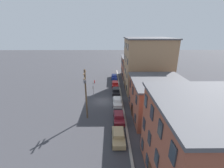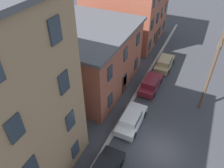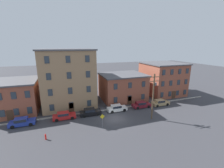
% 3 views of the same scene
% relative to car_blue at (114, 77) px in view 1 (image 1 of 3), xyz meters
% --- Properties ---
extents(ground_plane, '(200.00, 200.00, 0.00)m').
position_rel_car_blue_xyz_m(ground_plane, '(17.03, -3.18, -0.75)').
color(ground_plane, '#38383D').
extents(kerb_strip, '(56.00, 0.36, 0.16)m').
position_rel_car_blue_xyz_m(kerb_strip, '(17.03, 1.32, -0.67)').
color(kerb_strip, '#9E998E').
rests_on(kerb_strip, ground_plane).
extents(apartment_corner, '(9.90, 10.07, 7.03)m').
position_rel_car_blue_xyz_m(apartment_corner, '(-2.57, 7.59, 2.78)').
color(apartment_corner, brown).
rests_on(apartment_corner, ground_plane).
extents(apartment_midblock, '(12.33, 11.52, 13.58)m').
position_rel_car_blue_xyz_m(apartment_midblock, '(9.05, 8.33, 6.05)').
color(apartment_midblock, '#9E7A56').
rests_on(apartment_midblock, ground_plane).
extents(apartment_far, '(11.70, 9.86, 6.94)m').
position_rel_car_blue_xyz_m(apartment_far, '(23.12, 7.49, 2.73)').
color(apartment_far, brown).
rests_on(apartment_far, ground_plane).
extents(apartment_annex, '(10.81, 11.43, 9.39)m').
position_rel_car_blue_xyz_m(apartment_annex, '(36.54, 8.28, 3.96)').
color(apartment_annex, brown).
rests_on(apartment_annex, ground_plane).
extents(car_blue, '(4.40, 1.92, 1.43)m').
position_rel_car_blue_xyz_m(car_blue, '(0.00, 0.00, 0.00)').
color(car_blue, '#233899').
rests_on(car_blue, ground_plane).
extents(car_red, '(4.40, 1.92, 1.43)m').
position_rel_car_blue_xyz_m(car_red, '(7.38, 0.09, 0.00)').
color(car_red, '#B21E1E').
rests_on(car_red, ground_plane).
extents(car_black, '(4.40, 1.92, 1.43)m').
position_rel_car_blue_xyz_m(car_black, '(12.67, 0.15, 0.00)').
color(car_black, black).
rests_on(car_black, ground_plane).
extents(car_white, '(4.40, 1.92, 1.43)m').
position_rel_car_blue_xyz_m(car_white, '(18.70, 0.21, 0.00)').
color(car_white, silver).
rests_on(car_white, ground_plane).
extents(car_maroon, '(4.40, 1.92, 1.43)m').
position_rel_car_blue_xyz_m(car_maroon, '(24.94, 0.21, 0.00)').
color(car_maroon, maroon).
rests_on(car_maroon, ground_plane).
extents(car_tan, '(4.40, 1.92, 1.43)m').
position_rel_car_blue_xyz_m(car_tan, '(30.04, -0.13, 0.00)').
color(car_tan, tan).
rests_on(car_tan, ground_plane).
extents(caution_sign, '(0.94, 0.08, 2.59)m').
position_rel_car_blue_xyz_m(caution_sign, '(13.80, -5.52, 0.97)').
color(caution_sign, slate).
rests_on(caution_sign, ground_plane).
extents(utility_pole, '(2.40, 0.44, 9.17)m').
position_rel_car_blue_xyz_m(utility_pole, '(24.10, -5.52, 4.41)').
color(utility_pole, brown).
rests_on(utility_pole, ground_plane).
extents(fire_hydrant, '(0.24, 0.34, 0.96)m').
position_rel_car_blue_xyz_m(fire_hydrant, '(4.44, -6.14, -0.27)').
color(fire_hydrant, red).
rests_on(fire_hydrant, ground_plane).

